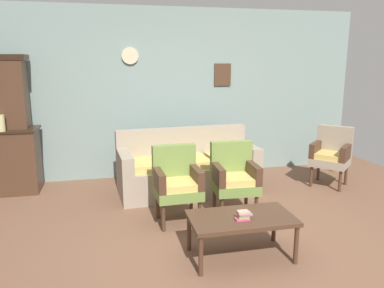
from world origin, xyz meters
name	(u,v)px	position (x,y,z in m)	size (l,w,h in m)	color
ground_plane	(211,246)	(0.00, 0.00, 0.00)	(7.68, 7.68, 0.00)	brown
wall_back_with_decor	(168,94)	(0.00, 2.63, 1.35)	(6.40, 0.09, 2.70)	gray
vase_on_cabinet	(0,123)	(-2.41, 2.07, 1.04)	(0.12, 0.12, 0.23)	#C2BE7F
floral_couch	(187,170)	(0.12, 1.70, 0.33)	(2.03, 0.94, 0.90)	gray
armchair_by_doorway	(177,181)	(-0.23, 0.69, 0.50)	(0.54, 0.51, 0.90)	olive
armchair_near_couch_end	(234,176)	(0.49, 0.73, 0.50)	(0.54, 0.51, 0.90)	olive
wingback_chair_by_fireplace	(331,153)	(2.31, 1.49, 0.50)	(0.71, 0.71, 0.90)	gray
coffee_table	(241,221)	(0.22, -0.27, 0.38)	(1.00, 0.56, 0.42)	#472D1E
book_stack_on_table	(243,215)	(0.21, -0.34, 0.46)	(0.16, 0.10, 0.09)	#CF4272
floor_vase_by_wall	(336,155)	(2.85, 2.15, 0.29)	(0.19, 0.19, 0.57)	olive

